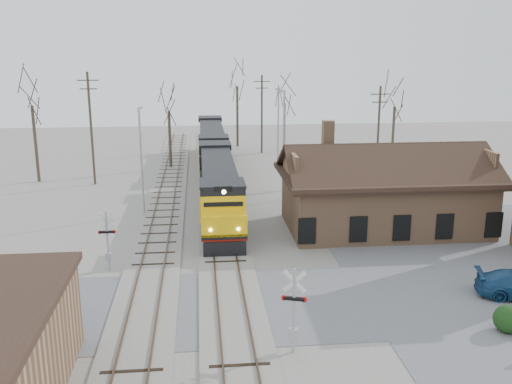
% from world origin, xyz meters
% --- Properties ---
extents(ground, '(140.00, 140.00, 0.00)m').
position_xyz_m(ground, '(0.00, 0.00, 0.00)').
color(ground, '#9B968C').
rests_on(ground, ground).
extents(road, '(60.00, 9.00, 0.03)m').
position_xyz_m(road, '(0.00, 0.00, 0.01)').
color(road, '#5A5A5F').
rests_on(road, ground).
extents(track_main, '(3.40, 90.00, 0.24)m').
position_xyz_m(track_main, '(0.00, 15.00, 0.07)').
color(track_main, '#9B968C').
rests_on(track_main, ground).
extents(track_siding, '(3.40, 90.00, 0.24)m').
position_xyz_m(track_siding, '(-4.50, 15.00, 0.07)').
color(track_siding, '#9B968C').
rests_on(track_siding, ground).
extents(depot, '(15.20, 9.31, 7.90)m').
position_xyz_m(depot, '(11.99, 12.00, 2.41)').
color(depot, '#A17453').
rests_on(depot, ground).
extents(locomotive_lead, '(2.97, 19.91, 4.42)m').
position_xyz_m(locomotive_lead, '(0.00, 16.34, 2.32)').
color(locomotive_lead, black).
rests_on(locomotive_lead, ground).
extents(locomotive_trailing, '(2.97, 19.91, 4.18)m').
position_xyz_m(locomotive_trailing, '(0.00, 36.53, 2.32)').
color(locomotive_trailing, black).
rests_on(locomotive_trailing, ground).
extents(crossbuck_near, '(1.10, 0.42, 3.97)m').
position_xyz_m(crossbuck_near, '(2.45, -4.98, 1.87)').
color(crossbuck_near, '#A5A8AD').
rests_on(crossbuck_near, ground).
extents(crossbuck_far, '(1.05, 0.28, 3.70)m').
position_xyz_m(crossbuck_far, '(-7.10, 5.71, 1.76)').
color(crossbuck_far, '#A5A8AD').
rests_on(crossbuck_far, ground).
extents(hedge_a, '(1.35, 1.35, 1.35)m').
position_xyz_m(hedge_a, '(12.85, -4.18, 0.67)').
color(hedge_a, black).
rests_on(hedge_a, ground).
extents(streetlight_a, '(0.25, 2.04, 8.60)m').
position_xyz_m(streetlight_a, '(-6.03, 17.45, 4.83)').
color(streetlight_a, '#A5A8AD').
rests_on(streetlight_a, ground).
extents(streetlight_b, '(0.25, 2.04, 9.60)m').
position_xyz_m(streetlight_b, '(5.78, 20.66, 5.34)').
color(streetlight_b, '#A5A8AD').
rests_on(streetlight_b, ground).
extents(streetlight_c, '(0.25, 2.04, 8.72)m').
position_xyz_m(streetlight_c, '(7.28, 34.76, 4.89)').
color(streetlight_c, '#A5A8AD').
rests_on(streetlight_c, ground).
extents(utility_pole_a, '(2.00, 0.24, 10.86)m').
position_xyz_m(utility_pole_a, '(-11.75, 28.37, 5.66)').
color(utility_pole_a, '#382D23').
rests_on(utility_pole_a, ground).
extents(utility_pole_b, '(2.00, 0.24, 9.73)m').
position_xyz_m(utility_pole_b, '(6.45, 43.51, 5.09)').
color(utility_pole_b, '#382D23').
rests_on(utility_pole_b, ground).
extents(utility_pole_c, '(2.00, 0.24, 9.29)m').
position_xyz_m(utility_pole_c, '(16.82, 28.97, 4.86)').
color(utility_pole_c, '#382D23').
rests_on(utility_pole_c, ground).
extents(tree_a, '(5.05, 5.05, 12.36)m').
position_xyz_m(tree_a, '(-17.54, 30.16, 8.81)').
color(tree_a, '#382D23').
rests_on(tree_a, ground).
extents(tree_b, '(4.21, 4.21, 10.32)m').
position_xyz_m(tree_b, '(-4.65, 35.36, 7.35)').
color(tree_b, '#382D23').
rests_on(tree_b, ground).
extents(tree_c, '(5.35, 5.35, 13.11)m').
position_xyz_m(tree_c, '(3.75, 48.79, 9.35)').
color(tree_c, '#382D23').
rests_on(tree_c, ground).
extents(tree_d, '(4.04, 4.04, 9.90)m').
position_xyz_m(tree_d, '(9.48, 44.63, 7.04)').
color(tree_d, '#382D23').
rests_on(tree_d, ground).
extents(tree_e, '(4.39, 4.39, 10.76)m').
position_xyz_m(tree_e, '(20.53, 35.02, 7.66)').
color(tree_e, '#382D23').
rests_on(tree_e, ground).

